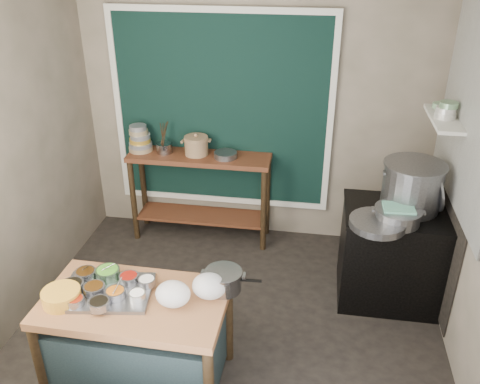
% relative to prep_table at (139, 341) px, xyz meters
% --- Properties ---
extents(floor, '(3.50, 3.00, 0.02)m').
position_rel_prep_table_xyz_m(floor, '(0.53, 0.75, -0.39)').
color(floor, '#29231F').
rests_on(floor, ground).
extents(back_wall, '(3.50, 0.02, 2.80)m').
position_rel_prep_table_xyz_m(back_wall, '(0.53, 2.26, 1.02)').
color(back_wall, gray).
rests_on(back_wall, floor).
extents(left_wall, '(0.02, 3.00, 2.80)m').
position_rel_prep_table_xyz_m(left_wall, '(-1.23, 0.75, 1.02)').
color(left_wall, gray).
rests_on(left_wall, floor).
extents(curtain_panel, '(2.10, 0.02, 1.90)m').
position_rel_prep_table_xyz_m(curtain_panel, '(0.18, 2.22, 0.98)').
color(curtain_panel, black).
rests_on(curtain_panel, back_wall).
extents(curtain_frame, '(2.22, 0.03, 2.02)m').
position_rel_prep_table_xyz_m(curtain_frame, '(0.18, 2.21, 0.98)').
color(curtain_frame, beige).
rests_on(curtain_frame, back_wall).
extents(tile_panel, '(0.02, 1.70, 1.70)m').
position_rel_prep_table_xyz_m(tile_panel, '(2.27, 1.30, 1.48)').
color(tile_panel, '#B2B2AA').
rests_on(tile_panel, right_wall).
extents(soot_patch, '(0.01, 1.30, 1.30)m').
position_rel_prep_table_xyz_m(soot_patch, '(2.27, 1.40, 0.32)').
color(soot_patch, black).
rests_on(soot_patch, right_wall).
extents(wall_shelf, '(0.22, 0.70, 0.03)m').
position_rel_prep_table_xyz_m(wall_shelf, '(2.16, 1.60, 1.23)').
color(wall_shelf, beige).
rests_on(wall_shelf, right_wall).
extents(prep_table, '(1.26, 0.74, 0.75)m').
position_rel_prep_table_xyz_m(prep_table, '(0.00, 0.00, 0.00)').
color(prep_table, brown).
rests_on(prep_table, floor).
extents(back_counter, '(1.45, 0.40, 0.95)m').
position_rel_prep_table_xyz_m(back_counter, '(-0.02, 2.03, 0.10)').
color(back_counter, '#552B18').
rests_on(back_counter, floor).
extents(stove_block, '(0.90, 0.68, 0.85)m').
position_rel_prep_table_xyz_m(stove_block, '(1.88, 1.30, 0.05)').
color(stove_block, black).
rests_on(stove_block, floor).
extents(stove_top, '(0.92, 0.69, 0.03)m').
position_rel_prep_table_xyz_m(stove_top, '(1.88, 1.30, 0.49)').
color(stove_top, black).
rests_on(stove_top, stove_block).
extents(condiment_tray, '(0.65, 0.51, 0.03)m').
position_rel_prep_table_xyz_m(condiment_tray, '(-0.20, 0.02, 0.39)').
color(condiment_tray, gray).
rests_on(condiment_tray, prep_table).
extents(condiment_bowls, '(0.62, 0.47, 0.07)m').
position_rel_prep_table_xyz_m(condiment_bowls, '(-0.22, 0.04, 0.43)').
color(condiment_bowls, gray).
rests_on(condiment_bowls, condiment_tray).
extents(yellow_basin, '(0.28, 0.28, 0.10)m').
position_rel_prep_table_xyz_m(yellow_basin, '(-0.46, -0.11, 0.42)').
color(yellow_basin, '#C0782C').
rests_on(yellow_basin, prep_table).
extents(saucepan, '(0.28, 0.28, 0.15)m').
position_rel_prep_table_xyz_m(saucepan, '(0.58, 0.20, 0.45)').
color(saucepan, gray).
rests_on(saucepan, prep_table).
extents(plastic_bag_a, '(0.29, 0.27, 0.18)m').
position_rel_prep_table_xyz_m(plastic_bag_a, '(0.28, -0.01, 0.46)').
color(plastic_bag_a, white).
rests_on(plastic_bag_a, prep_table).
extents(plastic_bag_b, '(0.27, 0.25, 0.18)m').
position_rel_prep_table_xyz_m(plastic_bag_b, '(0.50, 0.11, 0.46)').
color(plastic_bag_b, white).
rests_on(plastic_bag_b, prep_table).
extents(bowl_stack, '(0.24, 0.24, 0.27)m').
position_rel_prep_table_xyz_m(bowl_stack, '(-0.64, 2.05, 0.69)').
color(bowl_stack, tan).
rests_on(bowl_stack, back_counter).
extents(utensil_cup, '(0.22, 0.22, 0.10)m').
position_rel_prep_table_xyz_m(utensil_cup, '(-0.38, 2.04, 0.63)').
color(utensil_cup, gray).
rests_on(utensil_cup, back_counter).
extents(ceramic_crock, '(0.31, 0.31, 0.17)m').
position_rel_prep_table_xyz_m(ceramic_crock, '(-0.05, 2.05, 0.66)').
color(ceramic_crock, '#806345').
rests_on(ceramic_crock, back_counter).
extents(wide_bowl, '(0.30, 0.30, 0.06)m').
position_rel_prep_table_xyz_m(wide_bowl, '(0.26, 2.01, 0.60)').
color(wide_bowl, gray).
rests_on(wide_bowl, back_counter).
extents(stock_pot, '(0.66, 0.66, 0.41)m').
position_rel_prep_table_xyz_m(stock_pot, '(1.95, 1.37, 0.71)').
color(stock_pot, gray).
rests_on(stock_pot, stove_top).
extents(pot_lid, '(0.16, 0.41, 0.39)m').
position_rel_prep_table_xyz_m(pot_lid, '(2.14, 1.38, 0.70)').
color(pot_lid, gray).
rests_on(pot_lid, stove_top).
extents(steamer, '(0.39, 0.39, 0.12)m').
position_rel_prep_table_xyz_m(steamer, '(1.83, 1.10, 0.57)').
color(steamer, gray).
rests_on(steamer, stove_top).
extents(green_cloth, '(0.25, 0.19, 0.02)m').
position_rel_prep_table_xyz_m(green_cloth, '(1.83, 1.10, 0.64)').
color(green_cloth, '#68AF9F').
rests_on(green_cloth, steamer).
extents(shallow_pan, '(0.52, 0.52, 0.06)m').
position_rel_prep_table_xyz_m(shallow_pan, '(1.67, 1.01, 0.53)').
color(shallow_pan, gray).
rests_on(shallow_pan, stove_top).
extents(shelf_bowl_stack, '(0.17, 0.17, 0.13)m').
position_rel_prep_table_xyz_m(shelf_bowl_stack, '(2.16, 1.58, 1.30)').
color(shelf_bowl_stack, silver).
rests_on(shelf_bowl_stack, wall_shelf).
extents(shelf_bowl_green, '(0.15, 0.15, 0.04)m').
position_rel_prep_table_xyz_m(shelf_bowl_green, '(2.16, 1.84, 1.26)').
color(shelf_bowl_green, gray).
rests_on(shelf_bowl_green, wall_shelf).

